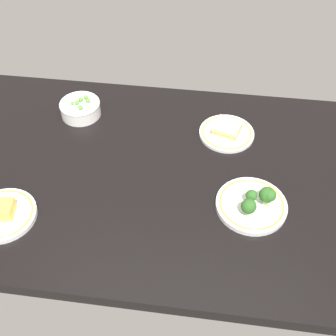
% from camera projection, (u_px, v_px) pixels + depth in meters
% --- Properties ---
extents(dining_table, '(1.53, 0.83, 0.04)m').
position_uv_depth(dining_table, '(168.00, 177.00, 1.28)').
color(dining_table, black).
rests_on(dining_table, ground).
extents(plate_sandwich, '(0.18, 0.18, 0.04)m').
position_uv_depth(plate_sandwich, '(227.00, 132.00, 1.37)').
color(plate_sandwich, white).
rests_on(plate_sandwich, dining_table).
extents(bowl_peas, '(0.13, 0.13, 0.06)m').
position_uv_depth(bowl_peas, '(80.00, 108.00, 1.43)').
color(bowl_peas, white).
rests_on(bowl_peas, dining_table).
extents(plate_broccoli, '(0.20, 0.20, 0.07)m').
position_uv_depth(plate_broccoli, '(253.00, 203.00, 1.16)').
color(plate_broccoli, white).
rests_on(plate_broccoli, dining_table).
extents(plate_cheese, '(0.18, 0.18, 0.05)m').
position_uv_depth(plate_cheese, '(3.00, 214.00, 1.14)').
color(plate_cheese, white).
rests_on(plate_cheese, dining_table).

